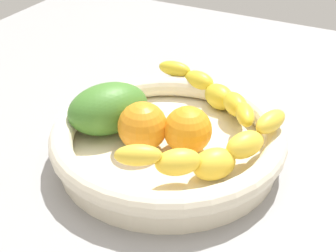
{
  "coord_description": "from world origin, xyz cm",
  "views": [
    {
      "loc": [
        -26.11,
        50.38,
        43.99
      ],
      "look_at": [
        0.0,
        0.0,
        8.44
      ],
      "focal_mm": 53.68,
      "sensor_mm": 36.0,
      "label": 1
    }
  ],
  "objects_px": {
    "banana_draped_left": "(212,152)",
    "orange_front": "(188,130)",
    "mango_green": "(108,109)",
    "fruit_bowl": "(168,142)",
    "orange_mid_left": "(143,127)",
    "banana_draped_right": "(215,93)"
  },
  "relations": [
    {
      "from": "orange_front",
      "to": "mango_green",
      "type": "distance_m",
      "value": 0.12
    },
    {
      "from": "banana_draped_left",
      "to": "mango_green",
      "type": "distance_m",
      "value": 0.17
    },
    {
      "from": "fruit_bowl",
      "to": "banana_draped_left",
      "type": "bearing_deg",
      "value": 156.74
    },
    {
      "from": "banana_draped_right",
      "to": "mango_green",
      "type": "height_order",
      "value": "mango_green"
    },
    {
      "from": "fruit_bowl",
      "to": "orange_mid_left",
      "type": "xyz_separation_m",
      "value": [
        0.03,
        0.02,
        0.03
      ]
    },
    {
      "from": "banana_draped_left",
      "to": "orange_front",
      "type": "height_order",
      "value": "orange_front"
    },
    {
      "from": "orange_mid_left",
      "to": "orange_front",
      "type": "bearing_deg",
      "value": -159.48
    },
    {
      "from": "orange_front",
      "to": "fruit_bowl",
      "type": "bearing_deg",
      "value": -0.79
    },
    {
      "from": "fruit_bowl",
      "to": "banana_draped_left",
      "type": "height_order",
      "value": "banana_draped_left"
    },
    {
      "from": "orange_front",
      "to": "mango_green",
      "type": "height_order",
      "value": "mango_green"
    },
    {
      "from": "orange_front",
      "to": "orange_mid_left",
      "type": "xyz_separation_m",
      "value": [
        0.06,
        0.02,
        0.0
      ]
    },
    {
      "from": "fruit_bowl",
      "to": "orange_mid_left",
      "type": "bearing_deg",
      "value": 38.53
    },
    {
      "from": "banana_draped_left",
      "to": "orange_mid_left",
      "type": "height_order",
      "value": "orange_mid_left"
    },
    {
      "from": "banana_draped_right",
      "to": "orange_front",
      "type": "bearing_deg",
      "value": 95.46
    },
    {
      "from": "banana_draped_right",
      "to": "orange_front",
      "type": "distance_m",
      "value": 0.12
    },
    {
      "from": "banana_draped_left",
      "to": "mango_green",
      "type": "relative_size",
      "value": 1.71
    },
    {
      "from": "orange_front",
      "to": "orange_mid_left",
      "type": "bearing_deg",
      "value": 20.52
    },
    {
      "from": "mango_green",
      "to": "orange_mid_left",
      "type": "bearing_deg",
      "value": 166.19
    },
    {
      "from": "banana_draped_left",
      "to": "banana_draped_right",
      "type": "height_order",
      "value": "banana_draped_left"
    },
    {
      "from": "orange_mid_left",
      "to": "banana_draped_left",
      "type": "bearing_deg",
      "value": 173.41
    },
    {
      "from": "banana_draped_left",
      "to": "banana_draped_right",
      "type": "distance_m",
      "value": 0.16
    },
    {
      "from": "orange_front",
      "to": "mango_green",
      "type": "relative_size",
      "value": 0.55
    }
  ]
}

